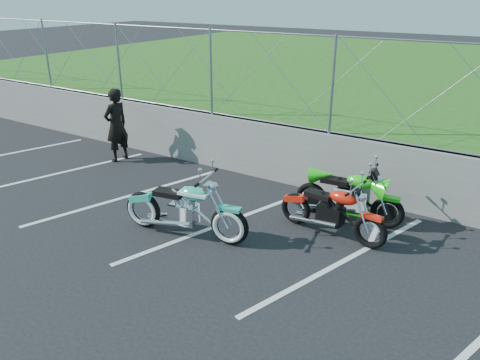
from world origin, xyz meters
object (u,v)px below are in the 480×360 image
Objects in this scene: naked_orange at (333,213)px; sportbike_green at (350,198)px; cruiser_turquoise at (186,211)px; person_standing at (116,125)px.

sportbike_green reaches higher than naked_orange.
naked_orange is at bearing -98.12° from sportbike_green.
sportbike_green is (2.22, 2.14, -0.02)m from cruiser_turquoise.
naked_orange is at bearing 86.49° from person_standing.
cruiser_turquoise is 4.56m from person_standing.
sportbike_green is (0.04, 0.75, 0.02)m from naked_orange.
naked_orange is 1.12× the size of person_standing.
cruiser_turquoise is at bearing 64.99° from person_standing.
sportbike_green is 6.21m from person_standing.
cruiser_turquoise is 1.16× the size of naked_orange.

